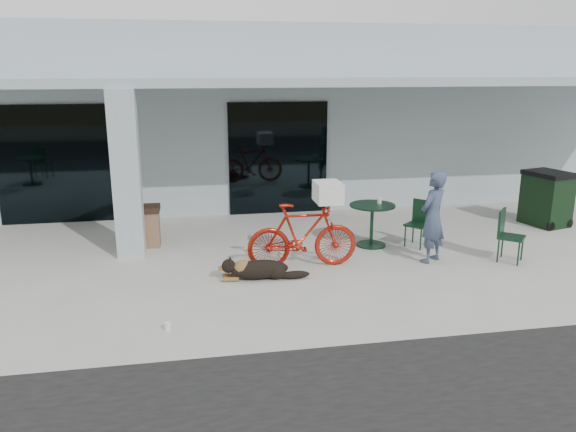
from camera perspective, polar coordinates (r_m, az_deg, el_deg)
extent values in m
plane|color=#B9B8AE|center=(9.04, -7.15, -7.94)|extent=(80.00, 80.00, 0.00)
cube|color=#A6B5BC|center=(16.88, -9.15, 10.48)|extent=(22.00, 7.00, 4.50)
cube|color=black|center=(13.77, -22.07, 4.85)|extent=(2.80, 0.06, 2.70)
cube|color=black|center=(13.66, -1.00, 5.86)|extent=(2.40, 0.06, 2.70)
cube|color=#A6B5BC|center=(10.86, -16.09, 4.07)|extent=(0.50, 0.50, 3.12)
cube|color=#A6B5BC|center=(11.94, -8.72, 13.38)|extent=(22.00, 2.80, 0.18)
imported|color=#AB1C0D|center=(9.97, 1.48, -1.99)|extent=(1.98, 0.58, 1.19)
cube|color=white|center=(9.87, 4.07, 2.44)|extent=(0.45, 0.61, 0.36)
cylinder|color=white|center=(8.00, -12.12, -10.90)|extent=(0.10, 0.10, 0.11)
imported|color=#3A4762|center=(10.54, 14.49, -0.11)|extent=(0.74, 0.69, 1.70)
cylinder|color=white|center=(11.35, 9.26, 1.57)|extent=(0.10, 0.10, 0.12)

